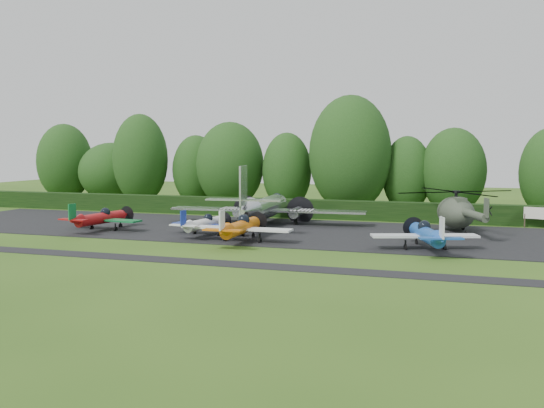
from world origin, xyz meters
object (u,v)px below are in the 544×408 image
(transport_plane, at_px, (264,208))
(helicopter, at_px, (456,210))
(light_plane_red, at_px, (101,218))
(light_plane_blue, at_px, (427,234))
(sign_board, at_px, (544,215))
(light_plane_white, at_px, (205,224))
(light_plane_orange, at_px, (241,227))

(transport_plane, bearing_deg, helicopter, 9.32)
(transport_plane, relative_size, light_plane_red, 2.51)
(light_plane_blue, distance_m, sign_board, 18.75)
(helicopter, xyz_separation_m, sign_board, (7.84, 4.55, -0.66))
(helicopter, bearing_deg, sign_board, 49.45)
(transport_plane, xyz_separation_m, sign_board, (25.70, 6.12, -0.41))
(light_plane_red, xyz_separation_m, light_plane_white, (10.30, 0.15, -0.12))
(light_plane_orange, bearing_deg, light_plane_blue, 3.07)
(helicopter, bearing_deg, light_plane_white, -135.79)
(light_plane_red, bearing_deg, light_plane_orange, -16.44)
(light_plane_red, height_order, light_plane_white, light_plane_red)
(light_plane_blue, xyz_separation_m, helicopter, (1.79, 11.53, 0.74))
(light_plane_white, distance_m, sign_board, 31.68)
(light_plane_white, bearing_deg, light_plane_blue, -13.80)
(light_plane_red, relative_size, light_plane_blue, 0.95)
(transport_plane, xyz_separation_m, light_plane_white, (-2.68, -7.95, -0.68))
(light_plane_orange, relative_size, helicopter, 0.62)
(light_plane_white, height_order, light_plane_blue, light_plane_blue)
(light_plane_blue, distance_m, helicopter, 11.70)
(transport_plane, distance_m, light_plane_white, 8.42)
(light_plane_red, xyz_separation_m, helicopter, (30.83, 9.67, 0.81))
(light_plane_white, height_order, sign_board, light_plane_white)
(transport_plane, bearing_deg, light_plane_orange, -76.63)
(light_plane_orange, distance_m, sign_board, 29.29)
(light_plane_white, distance_m, helicopter, 22.66)
(transport_plane, height_order, light_plane_red, transport_plane)
(light_plane_red, bearing_deg, light_plane_white, -5.70)
(transport_plane, xyz_separation_m, light_plane_orange, (1.70, -10.67, -0.47))
(light_plane_white, bearing_deg, light_plane_red, 173.13)
(transport_plane, xyz_separation_m, light_plane_blue, (16.07, -9.96, -0.49))
(light_plane_orange, bearing_deg, helicopter, 37.40)
(light_plane_white, distance_m, light_plane_blue, 18.85)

